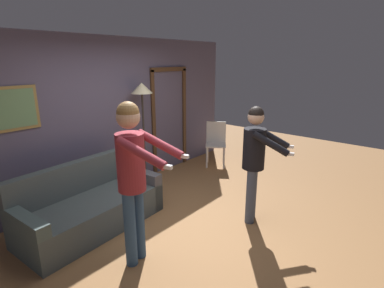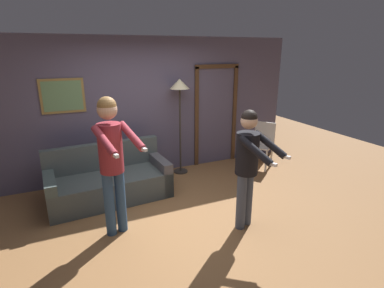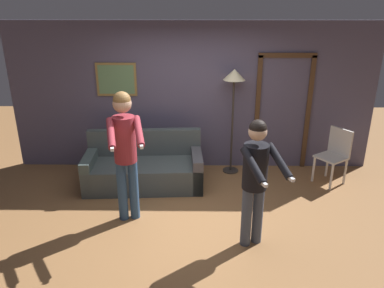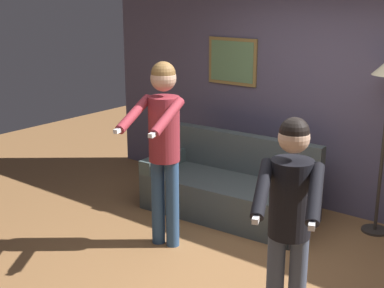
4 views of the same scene
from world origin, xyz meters
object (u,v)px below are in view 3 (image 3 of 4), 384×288
torchiere_lamp (234,85)px  person_standing_right (256,173)px  dining_chair_distant (335,153)px  person_standing_left (125,144)px  couch (144,169)px

torchiere_lamp → person_standing_right: (0.09, -2.16, -0.58)m
torchiere_lamp → dining_chair_distant: torchiere_lamp is taller
torchiere_lamp → person_standing_left: 2.28m
person_standing_left → couch: bearing=85.9°
person_standing_left → dining_chair_distant: 3.52m
couch → person_standing_left: (-0.08, -1.06, 0.86)m
dining_chair_distant → couch: bearing=-177.1°
couch → person_standing_right: (1.57, -1.61, 0.71)m
torchiere_lamp → person_standing_left: bearing=-134.2°
couch → torchiere_lamp: (1.48, 0.55, 1.30)m
person_standing_left → torchiere_lamp: bearing=45.8°
torchiere_lamp → person_standing_right: size_ratio=1.12×
dining_chair_distant → person_standing_right: bearing=-132.1°
person_standing_right → dining_chair_distant: 2.44m
couch → person_standing_left: size_ratio=1.06×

